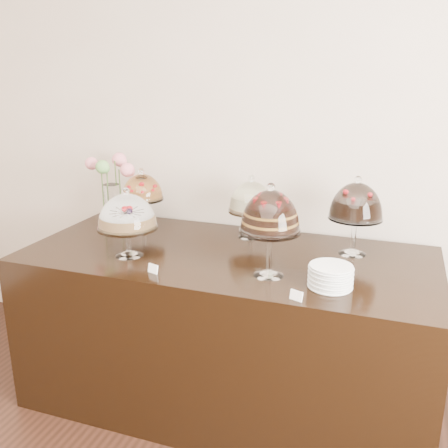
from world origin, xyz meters
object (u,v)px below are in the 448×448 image
(flower_vase, at_px, (112,185))
(plate_stack, at_px, (331,276))
(cake_stand_fruit_tart, at_px, (142,190))
(cake_stand_cheesecake, at_px, (251,200))
(cake_stand_dark_choco, at_px, (356,204))
(cake_stand_sugar_sponge, at_px, (127,215))
(cake_stand_choco_layer, at_px, (270,215))
(display_counter, at_px, (227,328))

(flower_vase, relative_size, plate_stack, 2.19)
(flower_vase, bearing_deg, cake_stand_fruit_tart, -11.98)
(plate_stack, bearing_deg, cake_stand_cheesecake, 133.79)
(cake_stand_dark_choco, height_order, cake_stand_fruit_tart, cake_stand_dark_choco)
(cake_stand_cheesecake, bearing_deg, cake_stand_sugar_sponge, -135.26)
(flower_vase, bearing_deg, plate_stack, -21.77)
(cake_stand_sugar_sponge, bearing_deg, cake_stand_fruit_tart, 109.82)
(cake_stand_sugar_sponge, relative_size, cake_stand_cheesecake, 1.00)
(cake_stand_sugar_sponge, height_order, flower_vase, flower_vase)
(cake_stand_sugar_sponge, height_order, cake_stand_choco_layer, cake_stand_choco_layer)
(cake_stand_choco_layer, bearing_deg, plate_stack, -8.01)
(cake_stand_choco_layer, relative_size, cake_stand_dark_choco, 1.07)
(cake_stand_fruit_tart, xyz_separation_m, flower_vase, (-0.24, 0.05, 0.00))
(cake_stand_fruit_tart, height_order, flower_vase, flower_vase)
(flower_vase, bearing_deg, cake_stand_sugar_sponge, -52.12)
(display_counter, bearing_deg, plate_stack, -23.95)
(plate_stack, bearing_deg, display_counter, 156.05)
(display_counter, relative_size, plate_stack, 11.07)
(cake_stand_fruit_tart, relative_size, plate_stack, 1.88)
(cake_stand_cheesecake, height_order, flower_vase, flower_vase)
(cake_stand_dark_choco, distance_m, plate_stack, 0.53)
(display_counter, distance_m, cake_stand_cheesecake, 0.75)
(cake_stand_cheesecake, height_order, plate_stack, cake_stand_cheesecake)
(cake_stand_dark_choco, bearing_deg, display_counter, -160.97)
(cake_stand_cheesecake, xyz_separation_m, cake_stand_fruit_tart, (-0.70, -0.03, 0.01))
(cake_stand_dark_choco, distance_m, flower_vase, 1.55)
(cake_stand_cheesecake, bearing_deg, cake_stand_choco_layer, -64.86)
(cake_stand_sugar_sponge, xyz_separation_m, flower_vase, (-0.42, 0.54, 0.01))
(cake_stand_fruit_tart, height_order, plate_stack, cake_stand_fruit_tart)
(display_counter, relative_size, cake_stand_fruit_tart, 5.89)
(cake_stand_sugar_sponge, distance_m, cake_stand_choco_layer, 0.77)
(cake_stand_sugar_sponge, bearing_deg, plate_stack, -2.91)
(plate_stack, bearing_deg, cake_stand_fruit_tart, 156.43)
(cake_stand_choco_layer, distance_m, flower_vase, 1.31)
(display_counter, relative_size, cake_stand_choco_layer, 4.82)
(cake_stand_choco_layer, distance_m, cake_stand_cheesecake, 0.59)
(cake_stand_sugar_sponge, xyz_separation_m, cake_stand_dark_choco, (1.12, 0.43, 0.05))
(cake_stand_sugar_sponge, xyz_separation_m, cake_stand_choco_layer, (0.77, -0.01, 0.08))
(cake_stand_choco_layer, xyz_separation_m, plate_stack, (0.30, -0.04, -0.25))
(cake_stand_sugar_sponge, relative_size, cake_stand_dark_choco, 0.87)
(cake_stand_sugar_sponge, xyz_separation_m, cake_stand_fruit_tart, (-0.18, 0.49, 0.01))
(display_counter, distance_m, flower_vase, 1.18)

